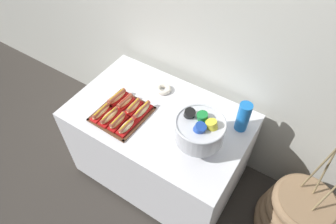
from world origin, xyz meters
TOP-DOWN VIEW (x-y plane):
  - ground_plane at (0.00, 0.00)m, footprint 10.00×10.00m
  - back_wall at (0.00, 0.52)m, footprint 6.00×0.10m
  - buffet_table at (0.00, 0.00)m, footprint 1.26×0.79m
  - floor_vase at (1.09, 0.11)m, footprint 0.53×0.53m
  - serving_tray at (-0.21, -0.14)m, footprint 0.34×0.37m
  - hot_dog_0 at (-0.33, -0.22)m, footprint 0.06×0.18m
  - hot_dog_1 at (-0.25, -0.22)m, footprint 0.07×0.17m
  - hot_dog_2 at (-0.18, -0.22)m, footprint 0.06×0.16m
  - hot_dog_3 at (-0.10, -0.22)m, footprint 0.07×0.15m
  - hot_dog_4 at (-0.32, -0.05)m, footprint 0.07×0.19m
  - hot_dog_5 at (-0.25, -0.05)m, footprint 0.07×0.15m
  - hot_dog_6 at (-0.17, -0.06)m, footprint 0.06×0.16m
  - hot_dog_7 at (-0.10, -0.06)m, footprint 0.07×0.18m
  - punch_bowl at (0.35, -0.08)m, footprint 0.31×0.31m
  - cup_stack at (0.52, 0.20)m, footprint 0.08×0.08m
  - donut at (-0.10, 0.22)m, footprint 0.12×0.12m

SIDE VIEW (x-z plane):
  - ground_plane at x=0.00m, z-range 0.00..0.00m
  - floor_vase at x=1.09m, z-range -0.31..0.80m
  - buffet_table at x=0.00m, z-range 0.02..0.80m
  - serving_tray at x=-0.21m, z-range 0.78..0.79m
  - donut at x=-0.10m, z-range 0.78..0.81m
  - hot_dog_3 at x=-0.10m, z-range 0.78..0.84m
  - hot_dog_6 at x=-0.17m, z-range 0.78..0.84m
  - hot_dog_0 at x=-0.33m, z-range 0.78..0.84m
  - hot_dog_1 at x=-0.25m, z-range 0.78..0.84m
  - hot_dog_5 at x=-0.25m, z-range 0.78..0.84m
  - hot_dog_7 at x=-0.10m, z-range 0.78..0.85m
  - hot_dog_2 at x=-0.18m, z-range 0.78..0.85m
  - hot_dog_4 at x=-0.32m, z-range 0.78..0.85m
  - cup_stack at x=0.52m, z-range 0.78..1.00m
  - punch_bowl at x=0.35m, z-range 0.80..1.09m
  - back_wall at x=0.00m, z-range 0.00..2.60m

